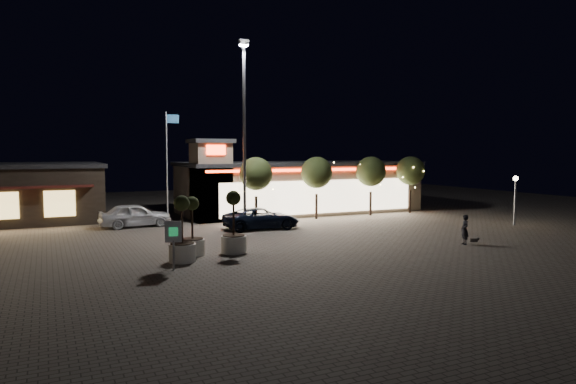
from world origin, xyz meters
name	(u,v)px	position (x,y,z in m)	size (l,w,h in m)	color
ground	(263,254)	(0.00, 0.00, 0.00)	(90.00, 90.00, 0.00)	#61594E
retail_building	(295,186)	(9.51, 15.82, 2.21)	(20.40, 8.40, 6.10)	gray
floodlight_pole	(244,123)	(2.00, 8.00, 7.02)	(0.60, 0.40, 12.38)	gray
flagpole	(168,158)	(-1.90, 13.00, 4.74)	(0.95, 0.10, 8.00)	white
lamp_post_east	(515,190)	(20.00, 2.00, 2.46)	(0.36, 0.36, 3.48)	gray
string_tree_a	(256,174)	(4.00, 11.00, 3.56)	(2.42, 2.42, 4.79)	#332319
string_tree_b	(317,173)	(9.00, 11.00, 3.56)	(2.42, 2.42, 4.79)	#332319
string_tree_c	(371,172)	(14.00, 11.00, 3.56)	(2.42, 2.42, 4.79)	#332319
string_tree_d	(410,171)	(18.00, 11.00, 3.56)	(2.42, 2.42, 4.79)	#332319
pickup_truck	(261,218)	(3.18, 7.99, 0.71)	(2.36, 5.12, 1.42)	black
white_sedan	(135,215)	(-4.33, 12.58, 0.82)	(1.94, 4.82, 1.64)	silver
pedestrian	(465,230)	(11.23, -2.23, 0.84)	(0.61, 0.40, 1.67)	black
dog	(475,240)	(11.79, -2.47, 0.27)	(0.51, 0.32, 0.27)	#59514C
planter_left	(192,237)	(-3.27, 1.37, 0.91)	(1.20, 1.20, 2.96)	silver
planter_mid	(182,241)	(-4.10, 0.09, 0.97)	(1.28, 1.28, 3.14)	silver
planter_right	(234,234)	(-1.19, 1.10, 0.99)	(1.30, 1.30, 3.20)	silver
valet_sign	(173,236)	(-4.88, -1.53, 1.53)	(0.71, 0.26, 2.18)	gray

